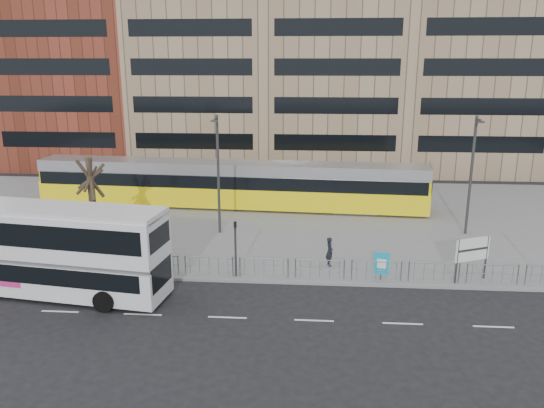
# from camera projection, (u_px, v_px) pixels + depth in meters

# --- Properties ---
(ground) EXTENTS (120.00, 120.00, 0.00)m
(ground) POSITION_uv_depth(u_px,v_px,m) (276.00, 284.00, 28.19)
(ground) COLOR black
(ground) RESTS_ON ground
(plaza) EXTENTS (64.00, 24.00, 0.15)m
(plaza) POSITION_uv_depth(u_px,v_px,m) (287.00, 217.00, 39.72)
(plaza) COLOR slate
(plaza) RESTS_ON ground
(kerb) EXTENTS (64.00, 0.25, 0.17)m
(kerb) POSITION_uv_depth(u_px,v_px,m) (276.00, 282.00, 28.22)
(kerb) COLOR gray
(kerb) RESTS_ON ground
(building_row) EXTENTS (70.40, 18.40, 31.20)m
(building_row) POSITION_uv_depth(u_px,v_px,m) (312.00, 46.00, 57.63)
(building_row) COLOR maroon
(building_row) RESTS_ON ground
(pedestrian_barrier) EXTENTS (32.07, 0.07, 1.10)m
(pedestrian_barrier) POSITION_uv_depth(u_px,v_px,m) (314.00, 264.00, 28.27)
(pedestrian_barrier) COLOR gray
(pedestrian_barrier) RESTS_ON plaza
(road_markings) EXTENTS (62.00, 0.12, 0.01)m
(road_markings) POSITION_uv_depth(u_px,v_px,m) (292.00, 320.00, 24.28)
(road_markings) COLOR white
(road_markings) RESTS_ON ground
(double_decker_bus) EXTENTS (11.76, 4.20, 4.60)m
(double_decker_bus) POSITION_uv_depth(u_px,v_px,m) (53.00, 248.00, 26.34)
(double_decker_bus) COLOR silver
(double_decker_bus) RESTS_ON ground
(tram) EXTENTS (30.79, 4.75, 3.61)m
(tram) POSITION_uv_depth(u_px,v_px,m) (229.00, 184.00, 41.90)
(tram) COLOR yellow
(tram) RESTS_ON plaza
(station_sign) EXTENTS (1.93, 0.92, 2.39)m
(station_sign) POSITION_uv_depth(u_px,v_px,m) (472.00, 251.00, 27.75)
(station_sign) COLOR #2D2D30
(station_sign) RESTS_ON plaza
(ad_panel) EXTENTS (0.81, 0.22, 1.52)m
(ad_panel) POSITION_uv_depth(u_px,v_px,m) (381.00, 264.00, 28.10)
(ad_panel) COLOR #2D2D30
(ad_panel) RESTS_ON plaza
(pedestrian) EXTENTS (0.55, 0.70, 1.69)m
(pedestrian) POSITION_uv_depth(u_px,v_px,m) (330.00, 251.00, 30.06)
(pedestrian) COLOR black
(pedestrian) RESTS_ON plaza
(traffic_light_west) EXTENTS (0.22, 0.24, 3.10)m
(traffic_light_west) POSITION_uv_depth(u_px,v_px,m) (235.00, 242.00, 28.27)
(traffic_light_west) COLOR #2D2D30
(traffic_light_west) RESTS_ON plaza
(lamp_post_west) EXTENTS (0.45, 1.04, 7.94)m
(lamp_post_west) POSITION_uv_depth(u_px,v_px,m) (218.00, 170.00, 34.85)
(lamp_post_west) COLOR #2D2D30
(lamp_post_west) RESTS_ON plaza
(lamp_post_east) EXTENTS (0.45, 1.04, 7.90)m
(lamp_post_east) POSITION_uv_depth(u_px,v_px,m) (472.00, 171.00, 34.60)
(lamp_post_east) COLOR #2D2D30
(lamp_post_east) RESTS_ON plaza
(bare_tree) EXTENTS (4.78, 4.78, 7.95)m
(bare_tree) POSITION_uv_depth(u_px,v_px,m) (88.00, 154.00, 32.63)
(bare_tree) COLOR #2D2219
(bare_tree) RESTS_ON plaza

